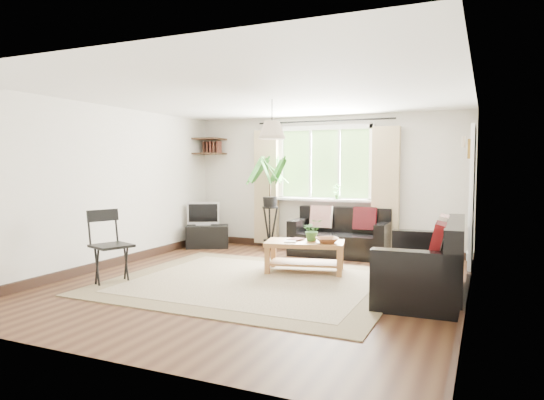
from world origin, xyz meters
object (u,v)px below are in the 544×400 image
at_px(coffee_table, 305,257).
at_px(folding_chair, 112,247).
at_px(tv_stand, 208,236).
at_px(sofa_right, 422,260).
at_px(palm_stand, 270,203).
at_px(sofa_back, 340,233).

xyz_separation_m(coffee_table, folding_chair, (-2.05, -1.60, 0.25)).
bearing_deg(tv_stand, coffee_table, -56.69).
xyz_separation_m(coffee_table, tv_stand, (-2.38, 1.26, -0.02)).
distance_m(sofa_right, tv_stand, 4.46).
height_order(tv_stand, palm_stand, palm_stand).
bearing_deg(sofa_right, folding_chair, -76.90).
bearing_deg(palm_stand, sofa_right, -35.49).
xyz_separation_m(sofa_right, tv_stand, (-4.05, 1.86, -0.22)).
xyz_separation_m(coffee_table, palm_stand, (-1.19, 1.44, 0.63)).
bearing_deg(sofa_right, tv_stand, -116.77).
distance_m(sofa_back, folding_chair, 3.75).
bearing_deg(sofa_right, palm_stand, -127.61).
distance_m(coffee_table, tv_stand, 2.70).
bearing_deg(sofa_back, coffee_table, -94.27).
distance_m(tv_stand, folding_chair, 2.90).
bearing_deg(coffee_table, sofa_right, -19.58).
xyz_separation_m(sofa_back, coffee_table, (-0.09, -1.47, -0.16)).
relative_size(palm_stand, folding_chair, 1.81).
xyz_separation_m(sofa_back, tv_stand, (-2.47, -0.20, -0.17)).
xyz_separation_m(sofa_back, folding_chair, (-2.14, -3.07, 0.09)).
height_order(sofa_right, folding_chair, folding_chair).
bearing_deg(tv_stand, sofa_right, -53.37).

